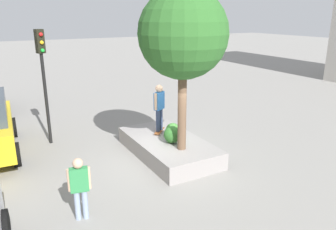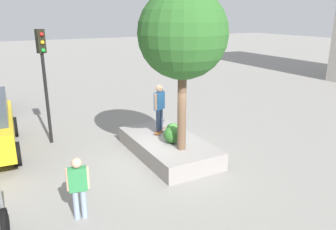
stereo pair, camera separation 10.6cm
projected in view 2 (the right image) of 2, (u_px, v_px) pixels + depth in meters
ground_plane at (163, 160)px, 11.43m from camera, size 120.00×120.00×0.00m
planter_ledge at (168, 147)px, 11.84m from camera, size 4.09×2.18×0.59m
plaza_tree at (183, 35)px, 9.85m from camera, size 2.75×2.75×5.08m
boxwood_shrub at (172, 135)px, 11.35m from camera, size 0.59×0.59×0.59m
hedge_clump at (173, 130)px, 11.93m from camera, size 0.51×0.51×0.51m
skateboard at (160, 131)px, 12.42m from camera, size 0.73×0.69×0.07m
skateboarder at (159, 105)px, 12.12m from camera, size 0.42×0.52×1.75m
traffic_light_corner at (44, 67)px, 12.17m from camera, size 0.37×0.34×4.35m
bystander_watching at (78, 184)px, 7.94m from camera, size 0.27×0.54×1.63m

